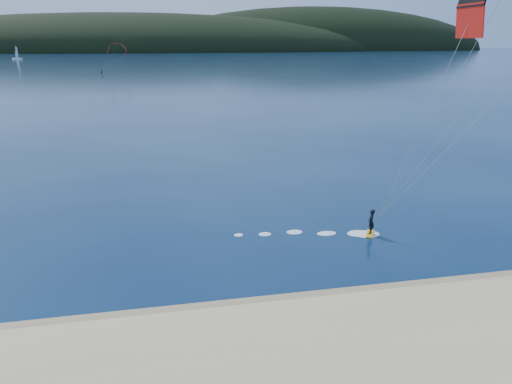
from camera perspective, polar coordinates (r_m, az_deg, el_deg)
The scene contains 5 objects.
ground at distance 21.48m, azimuth -6.75°, elevation -22.26°, with size 1800.00×1800.00×0.00m, color #08183B.
wet_sand at distance 25.03m, azimuth -7.58°, elevation -15.47°, with size 220.00×2.50×0.10m.
headland at distance 761.67m, azimuth -11.24°, elevation 17.27°, with size 1200.00×310.00×140.00m.
kitesurfer_far at distance 213.42m, azimuth -17.34°, elevation 16.57°, with size 12.67×5.37×12.45m.
sailboat at distance 435.15m, azimuth -28.20°, elevation 14.82°, with size 8.29×5.16×11.55m.
Camera 1 is at (-0.73, -16.25, 14.03)m, focal length 31.32 mm.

